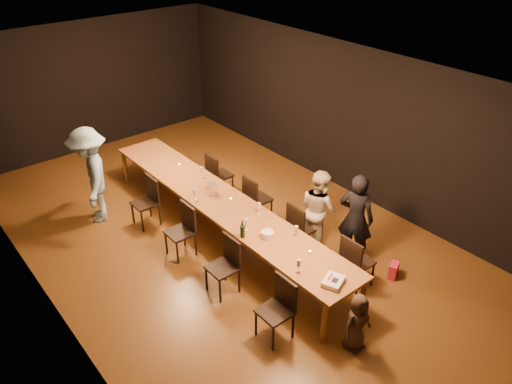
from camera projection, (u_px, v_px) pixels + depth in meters
ground at (222, 236)px, 9.02m from camera, size 10.00×10.00×0.00m
room_shell at (217, 130)px, 7.97m from camera, size 6.04×10.04×3.02m
table at (220, 203)px, 8.67m from camera, size 0.90×6.00×0.75m
chair_right_0 at (358, 261)px, 7.66m from camera, size 0.42×0.42×0.93m
chair_right_1 at (303, 227)px, 8.46m from camera, size 0.42×0.42×0.93m
chair_right_2 at (258, 198)px, 9.25m from camera, size 0.42×0.42×0.93m
chair_right_3 at (220, 174)px, 10.05m from camera, size 0.42×0.42×0.93m
chair_left_0 at (275, 311)px, 6.73m from camera, size 0.42×0.42×0.93m
chair_left_1 at (222, 267)px, 7.53m from camera, size 0.42×0.42×0.93m
chair_left_2 at (180, 232)px, 8.32m from camera, size 0.42×0.42×0.93m
chair_left_3 at (145, 203)px, 9.12m from camera, size 0.42×0.42×0.93m
woman_birthday at (356, 218)px, 8.07m from camera, size 0.58×0.69×1.60m
woman_tan at (319, 209)px, 8.46m from camera, size 0.63×0.77×1.45m
man_blue at (91, 176)px, 9.06m from camera, size 1.08×1.36×1.84m
child at (357, 322)px, 6.59m from camera, size 0.45×0.31×0.88m
gift_bag_red at (394, 270)px, 7.98m from camera, size 0.25×0.19×0.26m
gift_bag_blue at (353, 260)px, 8.17m from camera, size 0.28×0.22×0.31m
birthday_cake at (333, 281)px, 6.77m from camera, size 0.38×0.34×0.07m
plate_stack at (267, 235)px, 7.67m from camera, size 0.23×0.23×0.11m
champagne_bottle at (242, 228)px, 7.63m from camera, size 0.08×0.08×0.33m
ice_bucket at (212, 189)px, 8.79m from camera, size 0.23×0.23×0.20m
wineglass_0 at (299, 266)px, 6.95m from camera, size 0.06×0.06×0.21m
wineglass_1 at (296, 232)px, 7.65m from camera, size 0.06×0.06×0.21m
wineglass_2 at (247, 224)px, 7.83m from camera, size 0.06×0.06×0.21m
wineglass_3 at (259, 208)px, 8.23m from camera, size 0.06×0.06×0.21m
wineglass_4 at (195, 194)px, 8.62m from camera, size 0.06×0.06×0.21m
wineglass_5 at (202, 172)px, 9.31m from camera, size 0.06×0.06×0.21m
tealight_near at (310, 252)px, 7.36m from camera, size 0.05×0.05×0.03m
tealight_mid at (231, 199)px, 8.65m from camera, size 0.05×0.05×0.03m
tealight_far at (179, 165)px, 9.76m from camera, size 0.05×0.05×0.03m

